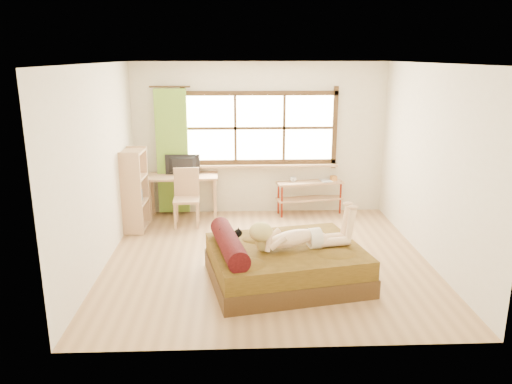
{
  "coord_description": "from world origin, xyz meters",
  "views": [
    {
      "loc": [
        -0.43,
        -6.59,
        2.81
      ],
      "look_at": [
        -0.15,
        0.2,
        0.93
      ],
      "focal_mm": 35.0,
      "sensor_mm": 36.0,
      "label": 1
    }
  ],
  "objects_px": {
    "woman": "(299,227)",
    "bookshelf": "(135,190)",
    "kitten": "(229,236)",
    "desk": "(183,181)",
    "bed": "(282,263)",
    "pipe_shelf": "(310,190)",
    "chair": "(187,194)"
  },
  "relations": [
    {
      "from": "bed",
      "to": "woman",
      "type": "relative_size",
      "value": 1.62
    },
    {
      "from": "kitten",
      "to": "chair",
      "type": "relative_size",
      "value": 0.29
    },
    {
      "from": "woman",
      "to": "bookshelf",
      "type": "height_order",
      "value": "bookshelf"
    },
    {
      "from": "kitten",
      "to": "chair",
      "type": "bearing_deg",
      "value": 97.36
    },
    {
      "from": "chair",
      "to": "bookshelf",
      "type": "height_order",
      "value": "bookshelf"
    },
    {
      "from": "pipe_shelf",
      "to": "bookshelf",
      "type": "xyz_separation_m",
      "value": [
        -2.99,
        -0.76,
        0.24
      ]
    },
    {
      "from": "bookshelf",
      "to": "kitten",
      "type": "bearing_deg",
      "value": -49.36
    },
    {
      "from": "woman",
      "to": "chair",
      "type": "bearing_deg",
      "value": 113.09
    },
    {
      "from": "desk",
      "to": "bookshelf",
      "type": "height_order",
      "value": "bookshelf"
    },
    {
      "from": "bed",
      "to": "desk",
      "type": "xyz_separation_m",
      "value": [
        -1.52,
        2.69,
        0.41
      ]
    },
    {
      "from": "chair",
      "to": "bookshelf",
      "type": "relative_size",
      "value": 0.71
    },
    {
      "from": "pipe_shelf",
      "to": "woman",
      "type": "bearing_deg",
      "value": -111.17
    },
    {
      "from": "bed",
      "to": "pipe_shelf",
      "type": "relative_size",
      "value": 1.73
    },
    {
      "from": "desk",
      "to": "bed",
      "type": "bearing_deg",
      "value": -62.48
    },
    {
      "from": "woman",
      "to": "desk",
      "type": "height_order",
      "value": "woman"
    },
    {
      "from": "desk",
      "to": "bookshelf",
      "type": "distance_m",
      "value": 0.95
    },
    {
      "from": "chair",
      "to": "pipe_shelf",
      "type": "relative_size",
      "value": 0.78
    },
    {
      "from": "kitten",
      "to": "desk",
      "type": "relative_size",
      "value": 0.23
    },
    {
      "from": "bed",
      "to": "chair",
      "type": "bearing_deg",
      "value": 110.17
    },
    {
      "from": "kitten",
      "to": "desk",
      "type": "xyz_separation_m",
      "value": [
        -0.84,
        2.58,
        0.08
      ]
    },
    {
      "from": "bed",
      "to": "kitten",
      "type": "height_order",
      "value": "bed"
    },
    {
      "from": "bookshelf",
      "to": "bed",
      "type": "bearing_deg",
      "value": -40.65
    },
    {
      "from": "woman",
      "to": "kitten",
      "type": "distance_m",
      "value": 0.9
    },
    {
      "from": "kitten",
      "to": "pipe_shelf",
      "type": "distance_m",
      "value": 3.06
    },
    {
      "from": "desk",
      "to": "chair",
      "type": "bearing_deg",
      "value": -76.92
    },
    {
      "from": "desk",
      "to": "pipe_shelf",
      "type": "bearing_deg",
      "value": 1.14
    },
    {
      "from": "bed",
      "to": "bookshelf",
      "type": "xyz_separation_m",
      "value": [
        -2.23,
        2.05,
        0.43
      ]
    },
    {
      "from": "kitten",
      "to": "bed",
      "type": "bearing_deg",
      "value": -20.42
    },
    {
      "from": "bookshelf",
      "to": "desk",
      "type": "bearing_deg",
      "value": 43.77
    },
    {
      "from": "chair",
      "to": "woman",
      "type": "bearing_deg",
      "value": -57.6
    },
    {
      "from": "bed",
      "to": "woman",
      "type": "xyz_separation_m",
      "value": [
        0.2,
        -0.04,
        0.5
      ]
    },
    {
      "from": "kitten",
      "to": "chair",
      "type": "height_order",
      "value": "chair"
    }
  ]
}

